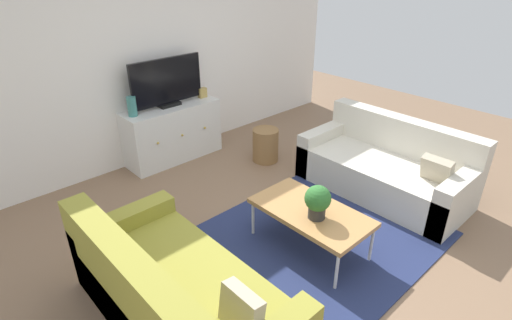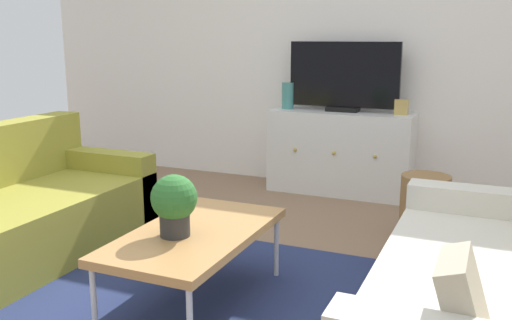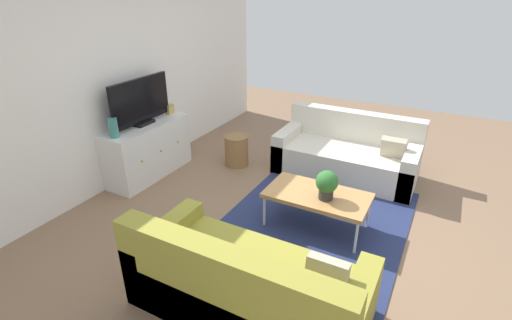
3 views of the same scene
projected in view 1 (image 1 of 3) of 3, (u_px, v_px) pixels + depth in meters
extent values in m
plane|color=#84664C|center=(295.00, 237.00, 3.92)|extent=(10.00, 10.00, 0.00)
cube|color=white|center=(147.00, 55.00, 4.96)|extent=(6.40, 0.12, 2.70)
cube|color=navy|center=(307.00, 244.00, 3.82)|extent=(2.50, 1.90, 0.01)
cube|color=olive|center=(183.00, 300.00, 2.94)|extent=(0.88, 1.85, 0.41)
cube|color=olive|center=(137.00, 305.00, 2.64)|extent=(0.20, 1.85, 0.82)
cube|color=olive|center=(128.00, 239.00, 3.46)|extent=(0.88, 0.18, 0.55)
cube|color=#B2A58C|center=(241.00, 312.00, 2.44)|extent=(0.15, 0.30, 0.31)
cube|color=beige|center=(382.00, 176.00, 4.58)|extent=(0.88, 1.85, 0.41)
cube|color=beige|center=(400.00, 151.00, 4.69)|extent=(0.20, 1.85, 0.82)
cube|color=beige|center=(325.00, 147.00, 5.09)|extent=(0.88, 0.18, 0.55)
cube|color=beige|center=(457.00, 200.00, 4.00)|extent=(0.88, 0.18, 0.55)
cube|color=#B2A58C|center=(437.00, 171.00, 4.01)|extent=(0.18, 0.30, 0.32)
cube|color=#B7844C|center=(311.00, 212.00, 3.61)|extent=(0.58, 1.08, 0.04)
cylinder|color=silver|center=(337.00, 272.00, 3.23)|extent=(0.03, 0.03, 0.37)
cylinder|color=silver|center=(371.00, 244.00, 3.54)|extent=(0.03, 0.03, 0.37)
cylinder|color=silver|center=(253.00, 218.00, 3.88)|extent=(0.03, 0.03, 0.37)
cylinder|color=silver|center=(289.00, 199.00, 4.19)|extent=(0.03, 0.03, 0.37)
cylinder|color=#2D2D2D|center=(317.00, 212.00, 3.48)|extent=(0.15, 0.15, 0.11)
sphere|color=#2D6B2D|center=(318.00, 198.00, 3.41)|extent=(0.23, 0.23, 0.23)
cube|color=silver|center=(173.00, 133.00, 5.28)|extent=(1.26, 0.44, 0.74)
sphere|color=#B79338|center=(158.00, 143.00, 4.90)|extent=(0.03, 0.03, 0.03)
sphere|color=#B79338|center=(182.00, 135.00, 5.11)|extent=(0.03, 0.03, 0.03)
sphere|color=#B79338|center=(205.00, 128.00, 5.33)|extent=(0.03, 0.03, 0.03)
cube|color=black|center=(169.00, 104.00, 5.12)|extent=(0.28, 0.16, 0.04)
cube|color=black|center=(167.00, 81.00, 4.98)|extent=(0.98, 0.04, 0.57)
cylinder|color=teal|center=(132.00, 106.00, 4.75)|extent=(0.11, 0.11, 0.24)
cube|color=tan|center=(202.00, 93.00, 5.39)|extent=(0.11, 0.07, 0.13)
cylinder|color=olive|center=(265.00, 145.00, 5.29)|extent=(0.34, 0.34, 0.44)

